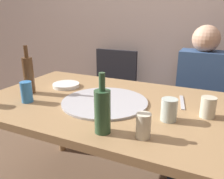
% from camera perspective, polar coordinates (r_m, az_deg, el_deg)
% --- Properties ---
extents(back_wall, '(6.00, 0.10, 2.60)m').
position_cam_1_polar(back_wall, '(2.36, 12.95, 19.17)').
color(back_wall, gray).
rests_on(back_wall, ground_plane).
extents(dining_table, '(1.57, 0.93, 0.76)m').
position_cam_1_polar(dining_table, '(1.38, 0.33, -6.12)').
color(dining_table, '#99754C').
rests_on(dining_table, ground_plane).
extents(pizza_tray, '(0.50, 0.50, 0.01)m').
position_cam_1_polar(pizza_tray, '(1.33, -1.82, -3.03)').
color(pizza_tray, '#ADADB2').
rests_on(pizza_tray, dining_table).
extents(wine_bottle, '(0.07, 0.07, 0.27)m').
position_cam_1_polar(wine_bottle, '(0.98, -2.39, -5.20)').
color(wine_bottle, '#2D5133').
rests_on(wine_bottle, dining_table).
extents(beer_bottle, '(0.07, 0.07, 0.31)m').
position_cam_1_polar(beer_bottle, '(1.56, -20.01, 3.52)').
color(beer_bottle, brown).
rests_on(beer_bottle, dining_table).
extents(tumbler_near, '(0.06, 0.06, 0.11)m').
position_cam_1_polar(tumbler_near, '(0.97, 7.79, -8.92)').
color(tumbler_near, beige).
rests_on(tumbler_near, dining_table).
extents(tumbler_far, '(0.07, 0.07, 0.10)m').
position_cam_1_polar(tumbler_far, '(1.23, 22.74, -4.08)').
color(tumbler_far, beige).
rests_on(tumbler_far, dining_table).
extents(short_glass, '(0.08, 0.08, 0.11)m').
position_cam_1_polar(short_glass, '(1.14, 13.96, -4.89)').
color(short_glass, '#B7C6BC').
rests_on(short_glass, dining_table).
extents(soda_can, '(0.07, 0.07, 0.12)m').
position_cam_1_polar(soda_can, '(1.42, -20.45, -0.57)').
color(soda_can, '#337AC1').
rests_on(soda_can, dining_table).
extents(plate_stack, '(0.19, 0.19, 0.02)m').
position_cam_1_polar(plate_stack, '(1.65, -11.33, 1.07)').
color(plate_stack, white).
rests_on(plate_stack, dining_table).
extents(table_knife, '(0.06, 0.22, 0.01)m').
position_cam_1_polar(table_knife, '(1.39, 17.01, -3.06)').
color(table_knife, '#B7B7BC').
rests_on(table_knife, dining_table).
extents(chair_left, '(0.44, 0.44, 0.90)m').
position_cam_1_polar(chair_left, '(2.33, -0.19, -0.04)').
color(chair_left, black).
rests_on(chair_left, ground_plane).
extents(chair_right, '(0.44, 0.44, 0.90)m').
position_cam_1_polar(chair_right, '(2.13, 20.64, -3.06)').
color(chair_right, black).
rests_on(chair_right, ground_plane).
extents(guest_in_sweater, '(0.36, 0.56, 1.17)m').
position_cam_1_polar(guest_in_sweater, '(1.95, 20.65, -1.06)').
color(guest_in_sweater, navy).
rests_on(guest_in_sweater, ground_plane).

